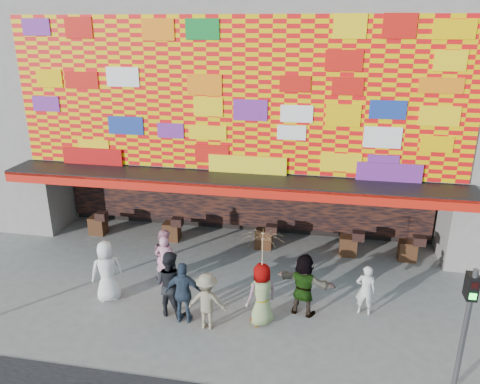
% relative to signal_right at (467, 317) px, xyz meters
% --- Properties ---
extents(ground, '(90.00, 90.00, 0.00)m').
position_rel_signal_right_xyz_m(ground, '(-6.20, 1.50, -1.86)').
color(ground, slate).
rests_on(ground, ground).
extents(shop_building, '(15.20, 9.40, 10.00)m').
position_rel_signal_right_xyz_m(shop_building, '(-6.20, 9.68, 3.37)').
color(shop_building, gray).
rests_on(shop_building, ground).
extents(signal_right, '(0.22, 0.20, 3.00)m').
position_rel_signal_right_xyz_m(signal_right, '(0.00, 0.00, 0.00)').
color(signal_right, '#59595B').
rests_on(signal_right, ground).
extents(ped_a, '(1.09, 0.97, 1.86)m').
position_rel_signal_right_xyz_m(ped_a, '(-9.24, 1.89, -0.93)').
color(ped_a, silver).
rests_on(ped_a, ground).
extents(ped_b, '(0.64, 0.44, 1.67)m').
position_rel_signal_right_xyz_m(ped_b, '(-7.84, 2.96, -1.02)').
color(ped_b, '#CC849D').
rests_on(ped_b, ground).
extents(ped_c, '(1.05, 0.88, 1.93)m').
position_rel_signal_right_xyz_m(ped_c, '(-7.20, 1.54, -0.90)').
color(ped_c, black).
rests_on(ped_c, ground).
extents(ped_d, '(1.05, 0.62, 1.60)m').
position_rel_signal_right_xyz_m(ped_d, '(-6.03, 1.12, -1.06)').
color(ped_d, gray).
rests_on(ped_d, ground).
extents(ped_e, '(1.06, 0.48, 1.78)m').
position_rel_signal_right_xyz_m(ped_e, '(-6.71, 1.25, -0.97)').
color(ped_e, '#2C3B4E').
rests_on(ped_e, ground).
extents(ped_f, '(1.78, 0.99, 1.83)m').
position_rel_signal_right_xyz_m(ped_f, '(-3.55, 2.23, -0.95)').
color(ped_f, gray).
rests_on(ped_f, ground).
extents(ped_g, '(1.04, 0.99, 1.79)m').
position_rel_signal_right_xyz_m(ped_g, '(-4.63, 1.57, -0.97)').
color(ped_g, gray).
rests_on(ped_g, ground).
extents(ped_h, '(0.57, 0.40, 1.50)m').
position_rel_signal_right_xyz_m(ped_h, '(-1.85, 2.55, -1.11)').
color(ped_h, silver).
rests_on(ped_h, ground).
extents(ped_i, '(1.07, 0.99, 1.75)m').
position_rel_signal_right_xyz_m(ped_i, '(-7.95, 3.24, -0.98)').
color(ped_i, '#C17D96').
rests_on(ped_i, ground).
extents(parasol, '(1.33, 1.35, 2.00)m').
position_rel_signal_right_xyz_m(parasol, '(-4.63, 1.57, 0.36)').
color(parasol, beige).
rests_on(parasol, ground).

